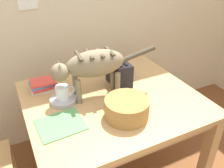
{
  "coord_description": "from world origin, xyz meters",
  "views": [
    {
      "loc": [
        -0.6,
        -0.28,
        1.63
      ],
      "look_at": [
        -0.02,
        0.91,
        0.86
      ],
      "focal_mm": 38.17,
      "sensor_mm": 36.0,
      "label": 1
    }
  ],
  "objects": [
    {
      "name": "dining_table",
      "position": [
        -0.02,
        0.91,
        0.66
      ],
      "size": [
        1.12,
        0.98,
        0.76
      ],
      "color": "tan",
      "rests_on": "ground_plane"
    },
    {
      "name": "coffee_mug",
      "position": [
        -0.32,
        0.99,
        0.83
      ],
      "size": [
        0.13,
        0.09,
        0.09
      ],
      "color": "white",
      "rests_on": "saucer_bowl"
    },
    {
      "name": "book_stack",
      "position": [
        -0.41,
        1.21,
        0.79
      ],
      "size": [
        0.18,
        0.15,
        0.07
      ],
      "color": "silver",
      "rests_on": "dining_table"
    },
    {
      "name": "wicker_basket",
      "position": [
        -0.03,
        0.69,
        0.81
      ],
      "size": [
        0.26,
        0.26,
        0.12
      ],
      "color": "#A6773C",
      "rests_on": "dining_table"
    },
    {
      "name": "toaster",
      "position": [
        0.1,
        1.04,
        0.84
      ],
      "size": [
        0.12,
        0.2,
        0.18
      ],
      "color": "black",
      "rests_on": "dining_table"
    },
    {
      "name": "cat",
      "position": [
        -0.12,
        0.98,
        0.98
      ],
      "size": [
        0.7,
        0.19,
        0.32
      ],
      "rotation": [
        0.0,
        0.0,
        1.48
      ],
      "color": "#817256",
      "rests_on": "dining_table"
    },
    {
      "name": "magazine",
      "position": [
        -0.4,
        0.78,
        0.76
      ],
      "size": [
        0.27,
        0.24,
        0.01
      ],
      "primitive_type": "cube",
      "rotation": [
        0.0,
        0.0,
        0.06
      ],
      "color": "#589C59",
      "rests_on": "dining_table"
    },
    {
      "name": "saucer_bowl",
      "position": [
        -0.33,
        0.99,
        0.77
      ],
      "size": [
        0.17,
        0.17,
        0.03
      ],
      "primitive_type": "cylinder",
      "color": "#ADA9AC",
      "rests_on": "dining_table"
    }
  ]
}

